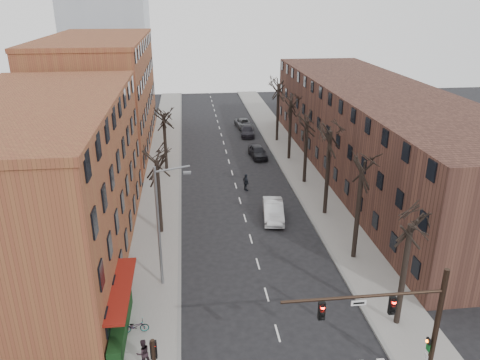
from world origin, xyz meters
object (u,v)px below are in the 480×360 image
object	(u,v)px
silver_sedan	(273,210)
bicycle	(135,326)
parked_car_near	(258,152)
parked_car_mid	(247,131)

from	to	relation	value
silver_sedan	bicycle	world-z (taller)	silver_sedan
parked_car_near	bicycle	distance (m)	34.52
parked_car_near	parked_car_mid	bearing A→B (deg)	84.55
parked_car_near	silver_sedan	bearing A→B (deg)	-99.45
parked_car_near	parked_car_mid	world-z (taller)	parked_car_near
bicycle	silver_sedan	bearing A→B (deg)	-39.55
parked_car_near	bicycle	size ratio (longest dim) A/B	2.79
bicycle	parked_car_near	bearing A→B (deg)	-23.27
bicycle	parked_car_mid	bearing A→B (deg)	-18.55
parked_car_near	parked_car_mid	distance (m)	10.08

